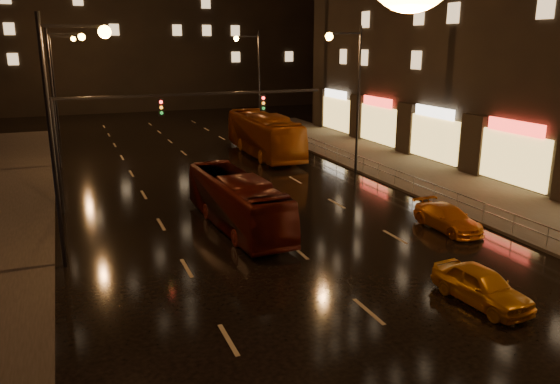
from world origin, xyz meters
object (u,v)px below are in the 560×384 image
bus_red (237,201)px  bus_curb (264,135)px  taxi_near (482,286)px  taxi_far (448,218)px

bus_red → bus_curb: (7.50, 16.64, 0.35)m
bus_red → bus_curb: 18.25m
taxi_near → taxi_far: size_ratio=0.95×
taxi_near → taxi_far: bearing=55.2°
bus_curb → taxi_far: (2.00, -20.81, -1.09)m
bus_curb → taxi_near: bearing=-92.6°
bus_curb → taxi_far: bearing=-82.9°
bus_red → bus_curb: size_ratio=0.79×
taxi_near → taxi_far: taxi_near is taller
bus_curb → taxi_near: 27.80m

